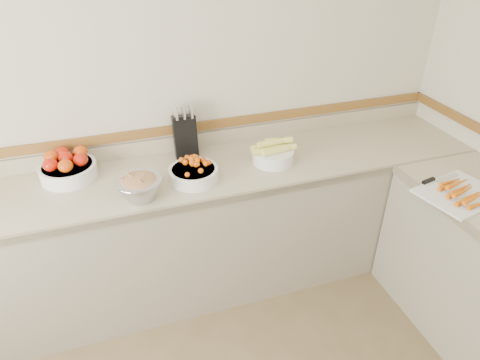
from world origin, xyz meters
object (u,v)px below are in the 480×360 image
object	(u,v)px
cutting_board	(461,193)
cherry_tomato_bowl	(194,172)
knife_block	(185,135)
tomato_bowl	(68,167)
rhubarb_bowl	(140,186)
corn_bowl	(273,153)

from	to	relation	value
cutting_board	cherry_tomato_bowl	bearing A→B (deg)	155.36
cherry_tomato_bowl	knife_block	bearing A→B (deg)	85.97
knife_block	tomato_bowl	xyz separation A→B (m)	(-0.72, -0.05, -0.07)
rhubarb_bowl	cherry_tomato_bowl	bearing A→B (deg)	16.80
tomato_bowl	cherry_tomato_bowl	bearing A→B (deg)	-20.20
knife_block	corn_bowl	distance (m)	0.56
knife_block	rhubarb_bowl	distance (m)	0.53
tomato_bowl	cherry_tomato_bowl	world-z (taller)	tomato_bowl
knife_block	cutting_board	world-z (taller)	knife_block
knife_block	cutting_board	size ratio (longest dim) A/B	0.72
tomato_bowl	corn_bowl	size ratio (longest dim) A/B	1.13
tomato_bowl	cutting_board	xyz separation A→B (m)	(2.06, -0.88, -0.05)
cutting_board	knife_block	bearing A→B (deg)	145.23
knife_block	cutting_board	xyz separation A→B (m)	(1.34, -0.93, -0.12)
corn_bowl	knife_block	bearing A→B (deg)	153.25
knife_block	tomato_bowl	distance (m)	0.72
cherry_tomato_bowl	cutting_board	distance (m)	1.50
tomato_bowl	corn_bowl	world-z (taller)	tomato_bowl
tomato_bowl	cutting_board	world-z (taller)	tomato_bowl
cherry_tomato_bowl	cutting_board	xyz separation A→B (m)	(1.37, -0.63, -0.04)
tomato_bowl	rhubarb_bowl	size ratio (longest dim) A/B	1.25
cherry_tomato_bowl	corn_bowl	bearing A→B (deg)	6.06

